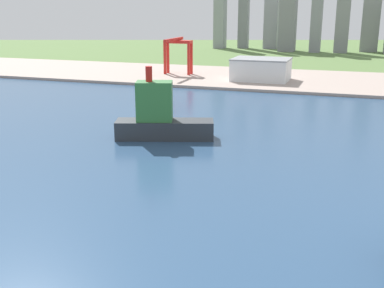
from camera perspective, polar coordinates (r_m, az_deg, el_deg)
ground_plane at (r=273.68m, az=7.90°, el=1.71°), size 2400.00×2400.00×0.00m
water_bay at (r=217.20m, az=4.82°, el=-1.92°), size 840.00×360.00×0.15m
industrial_pier at (r=458.27m, az=12.55°, el=7.34°), size 840.00×140.00×2.50m
container_barge at (r=250.22m, az=-3.70°, el=3.05°), size 52.10×28.86×37.31m
port_crane_red at (r=475.98m, az=-1.74°, el=11.29°), size 26.89×45.44×35.12m
warehouse_main at (r=442.86m, az=8.13°, el=8.70°), size 50.16×38.83×19.42m
distant_skyline at (r=785.13m, az=15.14°, el=14.82°), size 370.29×71.74×154.07m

